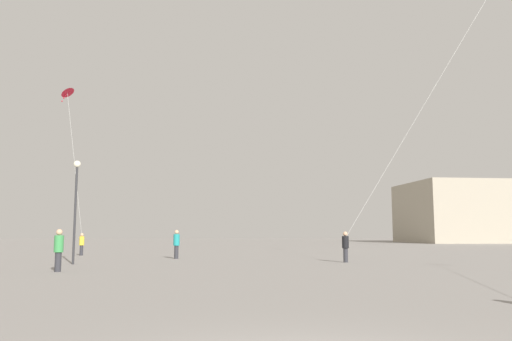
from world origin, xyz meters
TOP-DOWN VIEW (x-y plane):
  - person_in_black at (5.20, 21.81)m, footprint 0.36×0.36m
  - person_in_teal at (-4.39, 26.16)m, footprint 0.38×0.38m
  - person_in_yellow at (-11.57, 31.02)m, footprint 0.34×0.34m
  - person_in_green at (-8.11, 15.72)m, footprint 0.38×0.38m
  - kite_crimson_diamond at (-12.78, 30.22)m, footprint 1.78×1.41m
  - building_left_hall at (35.00, 75.61)m, footprint 15.47×17.03m
  - lamppost_east at (-9.00, 20.69)m, footprint 0.36×0.36m

SIDE VIEW (x-z plane):
  - person_in_yellow at x=-11.57m, z-range 0.08..1.64m
  - person_in_black at x=5.20m, z-range 0.08..1.74m
  - person_in_green at x=-8.11m, z-range 0.08..1.83m
  - person_in_teal at x=-4.39m, z-range 0.08..1.85m
  - lamppost_east at x=-9.00m, z-range 0.88..6.18m
  - building_left_hall at x=35.00m, z-range 0.00..9.65m
  - kite_crimson_diamond at x=-12.78m, z-range 6.15..16.78m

